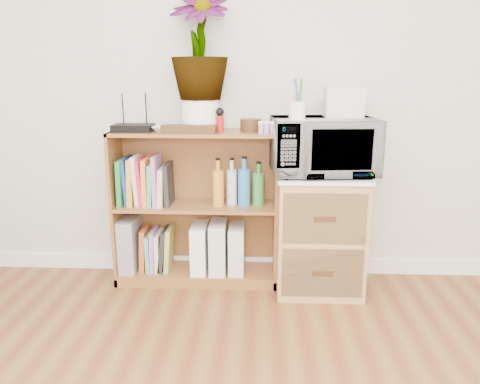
{
  "coord_description": "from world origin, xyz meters",
  "views": [
    {
      "loc": [
        0.04,
        -0.65,
        1.3
      ],
      "look_at": [
        -0.07,
        1.95,
        0.62
      ],
      "focal_mm": 35.0,
      "sensor_mm": 36.0,
      "label": 1
    }
  ],
  "objects": [
    {
      "name": "bookshelf",
      "position": [
        -0.35,
        2.1,
        0.47
      ],
      "size": [
        1.0,
        0.3,
        0.95
      ],
      "primitive_type": "cube",
      "color": "brown",
      "rests_on": "ground"
    },
    {
      "name": "kokeshi_doll",
      "position": [
        -0.19,
        2.06,
        1.0
      ],
      "size": [
        0.04,
        0.04,
        0.1
      ],
      "primitive_type": "cylinder",
      "color": "#A41614",
      "rests_on": "bookshelf"
    },
    {
      "name": "potted_plant",
      "position": [
        -0.31,
        2.12,
        1.43
      ],
      "size": [
        0.34,
        0.34,
        0.6
      ],
      "primitive_type": "imported",
      "color": "#2F6B2A",
      "rests_on": "plant_pot"
    },
    {
      "name": "microwave",
      "position": [
        0.4,
        2.02,
        0.88
      ],
      "size": [
        0.61,
        0.45,
        0.32
      ],
      "primitive_type": "imported",
      "rotation": [
        0.0,
        0.0,
        0.1
      ],
      "color": "white",
      "rests_on": "wicker_unit"
    },
    {
      "name": "wicker_unit",
      "position": [
        0.4,
        2.02,
        0.35
      ],
      "size": [
        0.5,
        0.45,
        0.7
      ],
      "primitive_type": "cube",
      "color": "#9E7542",
      "rests_on": "ground"
    },
    {
      "name": "white_bowl",
      "position": [
        -0.53,
        2.07,
        0.97
      ],
      "size": [
        0.13,
        0.13,
        0.03
      ],
      "primitive_type": "imported",
      "color": "silver",
      "rests_on": "bookshelf"
    },
    {
      "name": "skirting_board",
      "position": [
        0.0,
        2.24,
        0.05
      ],
      "size": [
        4.0,
        0.02,
        0.1
      ],
      "primitive_type": "cube",
      "color": "white",
      "rests_on": "ground"
    },
    {
      "name": "trinket_box",
      "position": [
        -0.37,
        2.0,
        0.97
      ],
      "size": [
        0.31,
        0.08,
        0.05
      ],
      "primitive_type": "cube",
      "color": "#321E0D",
      "rests_on": "bookshelf"
    },
    {
      "name": "cookbooks",
      "position": [
        -0.66,
        2.1,
        0.64
      ],
      "size": [
        0.31,
        0.2,
        0.31
      ],
      "color": "#207A34",
      "rests_on": "bookshelf"
    },
    {
      "name": "plant_pot",
      "position": [
        -0.31,
        2.12,
        1.04
      ],
      "size": [
        0.22,
        0.22,
        0.18
      ],
      "primitive_type": "cylinder",
      "color": "white",
      "rests_on": "bookshelf"
    },
    {
      "name": "router",
      "position": [
        -0.71,
        2.08,
        0.97
      ],
      "size": [
        0.23,
        0.16,
        0.04
      ],
      "primitive_type": "cube",
      "color": "black",
      "rests_on": "bookshelf"
    },
    {
      "name": "file_box",
      "position": [
        -0.78,
        2.1,
        0.24
      ],
      "size": [
        0.1,
        0.27,
        0.34
      ],
      "primitive_type": "cube",
      "color": "gray",
      "rests_on": "bookshelf"
    },
    {
      "name": "lower_books",
      "position": [
        -0.61,
        2.1,
        0.2
      ],
      "size": [
        0.2,
        0.19,
        0.28
      ],
      "color": "#BA4E20",
      "rests_on": "bookshelf"
    },
    {
      "name": "liquor_bottles",
      "position": [
        -0.09,
        2.1,
        0.64
      ],
      "size": [
        0.31,
        0.07,
        0.29
      ],
      "color": "orange",
      "rests_on": "bookshelf"
    },
    {
      "name": "pen_cup",
      "position": [
        0.24,
        1.93,
        1.09
      ],
      "size": [
        0.09,
        0.09,
        0.1
      ],
      "primitive_type": "cylinder",
      "color": "white",
      "rests_on": "microwave"
    },
    {
      "name": "wooden_bowl",
      "position": [
        -0.02,
        2.11,
        0.99
      ],
      "size": [
        0.12,
        0.12,
        0.07
      ],
      "primitive_type": "cylinder",
      "color": "#351C0E",
      "rests_on": "bookshelf"
    },
    {
      "name": "magazine_holder_left",
      "position": [
        -0.33,
        2.09,
        0.22
      ],
      "size": [
        0.09,
        0.24,
        0.3
      ],
      "primitive_type": "cube",
      "color": "white",
      "rests_on": "bookshelf"
    },
    {
      "name": "magazine_holder_mid",
      "position": [
        -0.21,
        2.09,
        0.23
      ],
      "size": [
        0.1,
        0.26,
        0.32
      ],
      "primitive_type": "cube",
      "color": "silver",
      "rests_on": "bookshelf"
    },
    {
      "name": "small_appliance",
      "position": [
        0.51,
        2.08,
        1.12
      ],
      "size": [
        0.21,
        0.18,
        0.17
      ],
      "primitive_type": "cube",
      "color": "silver",
      "rests_on": "microwave"
    },
    {
      "name": "paint_jars",
      "position": [
        0.08,
        2.01,
        0.98
      ],
      "size": [
        0.11,
        0.04,
        0.06
      ],
      "primitive_type": "cube",
      "color": "pink",
      "rests_on": "bookshelf"
    },
    {
      "name": "magazine_holder_right",
      "position": [
        -0.1,
        2.09,
        0.22
      ],
      "size": [
        0.09,
        0.24,
        0.3
      ],
      "primitive_type": "cube",
      "color": "silver",
      "rests_on": "bookshelf"
    }
  ]
}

